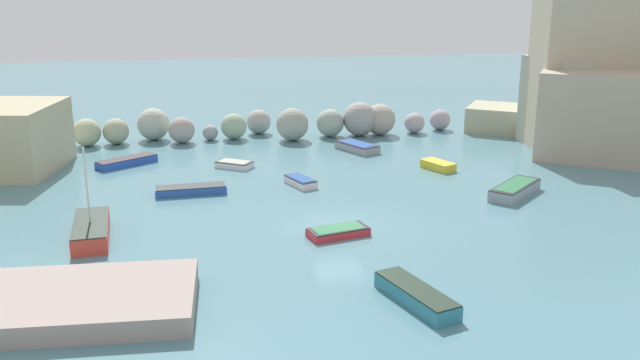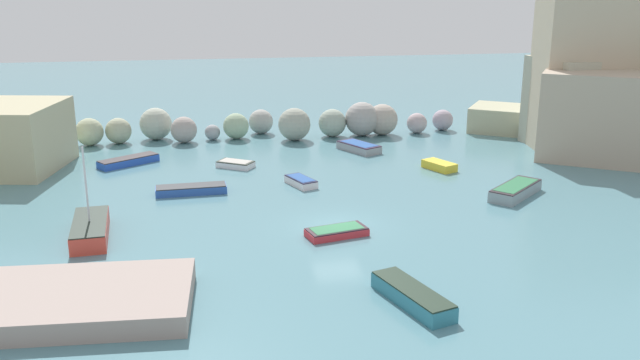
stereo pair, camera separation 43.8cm
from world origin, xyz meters
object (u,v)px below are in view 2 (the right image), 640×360
Objects in this scene: moored_boat_5 at (359,147)px; moored_boat_9 at (337,232)px; moored_boat_2 at (301,181)px; moored_boat_8 at (412,296)px; moored_boat_4 at (191,189)px; moored_boat_0 at (90,229)px; stone_dock at (65,301)px; moored_boat_7 at (236,164)px; moored_boat_1 at (439,166)px; moored_boat_3 at (128,161)px; moored_boat_6 at (515,190)px.

moored_boat_5 is 18.03m from moored_boat_9.
moored_boat_8 is at bearing 165.28° from moored_boat_2.
moored_boat_5 is at bearing -120.12° from moored_boat_9.
moored_boat_8 is at bearing 115.18° from moored_boat_4.
moored_boat_0 is at bearing 50.81° from moored_boat_4.
moored_boat_5 is at bearing 54.01° from stone_dock.
moored_boat_1 is at bearing -158.91° from moored_boat_7.
moored_boat_2 is 0.81× the size of moored_boat_9.
moored_boat_8 reaches higher than moored_boat_9.
stone_dock is at bearing 54.20° from moored_boat_3.
moored_boat_1 is at bearing -39.90° from moored_boat_8.
moored_boat_2 is at bearing 118.43° from moored_boat_6.
moored_boat_2 is at bearing -178.17° from moored_boat_4.
stone_dock is 19.28m from moored_boat_2.
moored_boat_7 is (7.73, 20.50, -0.20)m from stone_dock.
moored_boat_2 is at bearing -11.08° from moored_boat_8.
moored_boat_0 is 1.31× the size of moored_boat_5.
moored_boat_9 is at bearing 140.17° from moored_boat_7.
moored_boat_0 is at bearing 144.80° from moored_boat_6.
moored_boat_1 is (21.58, 9.44, -0.19)m from moored_boat_0.
moored_boat_8 is at bearing -7.14° from stone_dock.
moored_boat_5 is at bearing 149.09° from moored_boat_3.
moored_boat_0 is 14.67m from moored_boat_7.
moored_boat_9 is (7.32, -8.56, -0.02)m from moored_boat_4.
moored_boat_3 is (0.38, 22.46, -0.17)m from stone_dock.
moored_boat_0 is at bearing 91.29° from stone_dock.
moored_boat_4 is (4.93, 6.72, -0.20)m from moored_boat_0.
moored_boat_0 is 1.17× the size of moored_boat_4.
stone_dock reaches higher than moored_boat_3.
moored_boat_0 reaches higher than moored_boat_6.
moored_boat_3 is at bearing -7.12° from moored_boat_0.
moored_boat_8 is (5.87, -22.20, 0.11)m from moored_boat_7.
moored_boat_5 is at bearing -147.71° from moored_boat_4.
moored_boat_5 is (17.33, 15.47, -0.14)m from moored_boat_0.
moored_boat_6 reaches higher than moored_boat_1.
moored_boat_7 is (7.35, -1.96, -0.03)m from moored_boat_3.
moored_boat_2 is at bearing -62.36° from moored_boat_5.
moored_boat_9 is (-11.83, -4.76, -0.14)m from moored_boat_6.
moored_boat_8 is (-10.31, -12.77, -0.02)m from moored_boat_6.
moored_boat_1 reaches higher than moored_boat_3.
moored_boat_7 is at bearing 107.64° from moored_boat_6.
moored_boat_4 is at bearing 95.30° from moored_boat_7.
moored_boat_1 is (21.40, 17.58, -0.16)m from stone_dock.
moored_boat_7 is at bearing 130.21° from moored_boat_3.
moored_boat_5 is (12.40, 8.75, 0.06)m from moored_boat_4.
stone_dock is at bearing 102.49° from moored_boat_7.
moored_boat_3 reaches higher than moored_boat_9.
moored_boat_6 is at bearing 24.85° from stone_dock.
moored_boat_4 is at bearing 85.10° from moored_boat_3.
moored_boat_4 is at bearing 10.21° from moored_boat_8.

